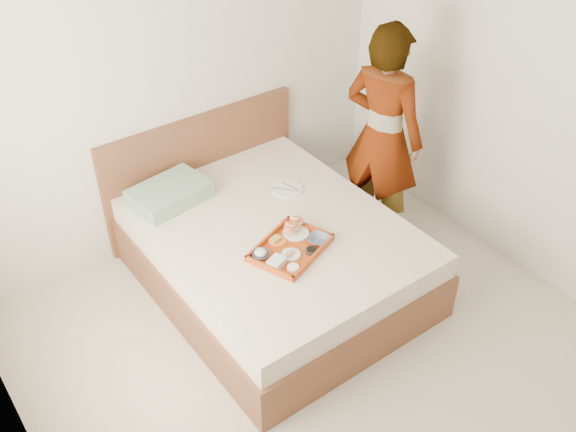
# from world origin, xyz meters

# --- Properties ---
(ground) EXTENTS (3.50, 4.00, 0.01)m
(ground) POSITION_xyz_m (0.00, 0.00, 0.00)
(ground) COLOR beige
(ground) RESTS_ON ground
(wall_back) EXTENTS (3.50, 0.01, 2.60)m
(wall_back) POSITION_xyz_m (0.00, 2.00, 1.30)
(wall_back) COLOR silver
(wall_back) RESTS_ON ground
(wall_left) EXTENTS (0.01, 4.00, 2.60)m
(wall_left) POSITION_xyz_m (-1.75, 0.00, 1.30)
(wall_left) COLOR silver
(wall_left) RESTS_ON ground
(wall_right) EXTENTS (0.01, 4.00, 2.60)m
(wall_right) POSITION_xyz_m (1.75, 0.00, 1.30)
(wall_right) COLOR silver
(wall_right) RESTS_ON ground
(bed) EXTENTS (1.65, 2.00, 0.53)m
(bed) POSITION_xyz_m (0.13, 1.00, 0.27)
(bed) COLOR brown
(bed) RESTS_ON ground
(headboard) EXTENTS (1.65, 0.06, 0.95)m
(headboard) POSITION_xyz_m (0.13, 1.97, 0.47)
(headboard) COLOR brown
(headboard) RESTS_ON ground
(pillow) EXTENTS (0.58, 0.44, 0.13)m
(pillow) POSITION_xyz_m (-0.30, 1.68, 0.59)
(pillow) COLOR #8FB397
(pillow) RESTS_ON bed
(tray) EXTENTS (0.61, 0.53, 0.05)m
(tray) POSITION_xyz_m (0.07, 0.72, 0.55)
(tray) COLOR #B83E11
(tray) RESTS_ON bed
(prawn_plate) EXTENTS (0.23, 0.23, 0.01)m
(prawn_plate) POSITION_xyz_m (0.19, 0.82, 0.55)
(prawn_plate) COLOR white
(prawn_plate) RESTS_ON tray
(navy_bowl_big) EXTENTS (0.19, 0.19, 0.04)m
(navy_bowl_big) POSITION_xyz_m (0.26, 0.67, 0.56)
(navy_bowl_big) COLOR #161B47
(navy_bowl_big) RESTS_ON tray
(sauce_dish) EXTENTS (0.10, 0.10, 0.03)m
(sauce_dish) POSITION_xyz_m (0.16, 0.61, 0.56)
(sauce_dish) COLOR black
(sauce_dish) RESTS_ON tray
(meat_plate) EXTENTS (0.16, 0.16, 0.01)m
(meat_plate) POSITION_xyz_m (0.04, 0.67, 0.55)
(meat_plate) COLOR white
(meat_plate) RESTS_ON tray
(bread_plate) EXTENTS (0.16, 0.16, 0.01)m
(bread_plate) POSITION_xyz_m (0.05, 0.83, 0.55)
(bread_plate) COLOR orange
(bread_plate) RESTS_ON tray
(salad_bowl) EXTENTS (0.14, 0.14, 0.04)m
(salad_bowl) POSITION_xyz_m (-0.13, 0.77, 0.56)
(salad_bowl) COLOR #161B47
(salad_bowl) RESTS_ON tray
(plastic_tub) EXTENTS (0.13, 0.12, 0.05)m
(plastic_tub) POSITION_xyz_m (-0.09, 0.64, 0.57)
(plastic_tub) COLOR silver
(plastic_tub) RESTS_ON tray
(cheese_round) EXTENTS (0.10, 0.10, 0.03)m
(cheese_round) POSITION_xyz_m (-0.04, 0.55, 0.56)
(cheese_round) COLOR white
(cheese_round) RESTS_ON tray
(dinner_plate) EXTENTS (0.30, 0.30, 0.01)m
(dinner_plate) POSITION_xyz_m (0.47, 1.29, 0.54)
(dinner_plate) COLOR white
(dinner_plate) RESTS_ON bed
(person) EXTENTS (0.58, 0.72, 1.74)m
(person) POSITION_xyz_m (1.14, 1.03, 0.87)
(person) COLOR white
(person) RESTS_ON ground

